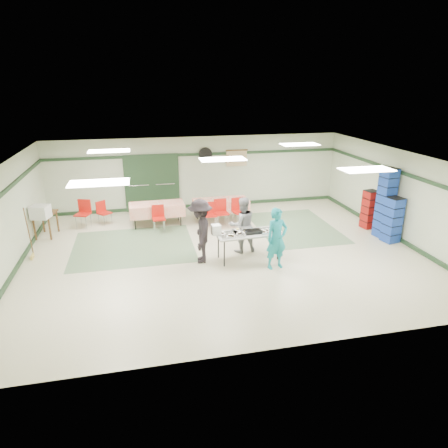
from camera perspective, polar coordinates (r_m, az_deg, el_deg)
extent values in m
plane|color=beige|center=(11.46, -0.18, -4.04)|extent=(11.00, 11.00, 0.00)
plane|color=silver|center=(10.66, -0.19, 9.36)|extent=(11.00, 11.00, 0.00)
plane|color=beige|center=(15.27, -3.78, 7.33)|extent=(11.00, 0.00, 11.00)
plane|color=beige|center=(6.98, 7.73, -8.43)|extent=(11.00, 0.00, 11.00)
plane|color=beige|center=(11.26, -28.72, 0.33)|extent=(0.00, 9.00, 9.00)
plane|color=beige|center=(13.24, 23.82, 3.73)|extent=(0.00, 9.00, 9.00)
cube|color=#1D361E|center=(15.11, -3.82, 9.90)|extent=(11.00, 0.06, 0.10)
cube|color=#1D361E|center=(15.57, -3.66, 2.67)|extent=(11.00, 0.06, 0.12)
cube|color=#1D361E|center=(11.06, -29.16, 3.76)|extent=(0.06, 9.00, 0.10)
cube|color=#1D361E|center=(11.69, -27.54, -5.63)|extent=(0.06, 9.00, 0.12)
cube|color=#1D361E|center=(13.07, 24.14, 6.67)|extent=(0.06, 9.00, 0.10)
cube|color=#1D361E|center=(13.60, 22.98, -1.49)|extent=(0.06, 9.00, 0.12)
cube|color=#617D5B|center=(12.17, -12.80, -3.09)|extent=(3.50, 3.00, 0.01)
cube|color=#617D5B|center=(13.59, 10.08, -0.45)|extent=(2.50, 3.50, 0.01)
cube|color=gray|center=(15.12, -12.03, 5.65)|extent=(0.90, 0.06, 2.10)
cube|color=gray|center=(15.15, -8.42, 5.90)|extent=(0.90, 0.06, 2.10)
cube|color=#1D361E|center=(15.11, -10.24, 5.76)|extent=(2.00, 0.03, 2.15)
cylinder|color=black|center=(15.13, -2.67, 9.94)|extent=(0.50, 0.10, 0.50)
cube|color=tan|center=(15.41, 1.80, 9.37)|extent=(0.80, 0.02, 0.60)
cube|color=#B0AFAB|center=(10.80, 3.49, -1.36)|extent=(1.81, 0.84, 0.04)
cylinder|color=black|center=(10.47, 0.04, -4.27)|extent=(0.04, 0.04, 0.72)
cylinder|color=black|center=(10.97, 7.72, -3.31)|extent=(0.04, 0.04, 0.72)
cylinder|color=black|center=(10.98, -0.81, -3.11)|extent=(0.04, 0.04, 0.72)
cylinder|color=black|center=(11.45, 6.56, -2.24)|extent=(0.04, 0.04, 0.72)
cube|color=silver|center=(10.95, 6.51, -0.98)|extent=(0.63, 0.49, 0.02)
cube|color=silver|center=(10.83, 2.98, -1.12)|extent=(0.65, 0.51, 0.02)
cube|color=silver|center=(10.61, 1.09, -1.54)|extent=(0.66, 0.52, 0.02)
cube|color=black|center=(10.78, 4.14, -1.08)|extent=(0.48, 0.32, 0.08)
cube|color=white|center=(10.61, -1.15, -0.83)|extent=(0.25, 0.23, 0.27)
imported|color=teal|center=(10.33, 7.53, -2.08)|extent=(0.66, 0.49, 1.63)
imported|color=gray|center=(11.25, 2.60, -0.12)|extent=(0.84, 0.68, 1.61)
imported|color=black|center=(10.60, -3.40, -1.04)|extent=(0.79, 1.20, 1.74)
cube|color=red|center=(13.82, -0.46, 3.43)|extent=(1.89, 0.82, 0.05)
cube|color=red|center=(13.88, -0.46, 2.68)|extent=(1.89, 0.84, 0.40)
cylinder|color=black|center=(13.51, -3.44, 1.31)|extent=(0.04, 0.04, 0.72)
cylinder|color=black|center=(13.82, 3.01, 1.76)|extent=(0.04, 0.04, 0.72)
cylinder|color=black|center=(14.10, -3.84, 2.10)|extent=(0.04, 0.04, 0.72)
cylinder|color=black|center=(14.40, 2.35, 2.51)|extent=(0.04, 0.04, 0.72)
cube|color=red|center=(13.56, -9.60, 2.83)|extent=(1.82, 0.82, 0.05)
cube|color=red|center=(13.62, -9.56, 2.06)|extent=(1.82, 0.84, 0.40)
cylinder|color=black|center=(13.36, -12.61, 0.65)|extent=(0.04, 0.04, 0.72)
cylinder|color=black|center=(13.46, -6.22, 1.16)|extent=(0.04, 0.04, 0.72)
cylinder|color=black|center=(13.93, -12.69, 1.44)|extent=(0.04, 0.04, 0.72)
cylinder|color=black|center=(14.02, -6.56, 1.92)|extent=(0.04, 0.04, 0.72)
cube|color=#B4110E|center=(13.27, -0.34, 1.53)|extent=(0.45, 0.45, 0.04)
cube|color=#B4110E|center=(13.38, -0.56, 2.75)|extent=(0.43, 0.06, 0.43)
cylinder|color=silver|center=(13.15, -0.87, 0.22)|extent=(0.02, 0.02, 0.45)
cylinder|color=silver|center=(13.24, 0.58, 0.35)|extent=(0.02, 0.02, 0.45)
cylinder|color=silver|center=(13.47, -1.24, 0.69)|extent=(0.02, 0.02, 0.45)
cylinder|color=silver|center=(13.55, 0.17, 0.82)|extent=(0.02, 0.02, 0.45)
cube|color=#B4110E|center=(13.22, -1.91, 1.26)|extent=(0.43, 0.43, 0.04)
cube|color=#B4110E|center=(13.32, -2.00, 2.38)|extent=(0.40, 0.07, 0.39)
cylinder|color=silver|center=(13.13, -2.52, 0.07)|extent=(0.02, 0.02, 0.41)
cylinder|color=silver|center=(13.16, -1.15, 0.13)|extent=(0.02, 0.02, 0.41)
cylinder|color=silver|center=(13.43, -2.64, 0.52)|extent=(0.02, 0.02, 0.41)
cylinder|color=silver|center=(13.45, -1.30, 0.58)|extent=(0.02, 0.02, 0.41)
cube|color=#B4110E|center=(13.41, 2.27, 1.72)|extent=(0.51, 0.51, 0.04)
cube|color=#B4110E|center=(13.50, 1.92, 2.92)|extent=(0.43, 0.13, 0.43)
cylinder|color=silver|center=(13.27, 1.92, 0.39)|extent=(0.02, 0.02, 0.46)
cylinder|color=silver|center=(13.42, 3.25, 0.59)|extent=(0.02, 0.02, 0.46)
cylinder|color=silver|center=(13.56, 1.28, 0.83)|extent=(0.02, 0.02, 0.46)
cylinder|color=silver|center=(13.71, 2.58, 1.03)|extent=(0.02, 0.02, 0.46)
cube|color=#B4110E|center=(13.03, -9.30, 0.75)|extent=(0.41, 0.41, 0.04)
cube|color=#B4110E|center=(13.14, -9.43, 1.89)|extent=(0.40, 0.06, 0.40)
cylinder|color=silver|center=(12.95, -9.87, -0.49)|extent=(0.02, 0.02, 0.42)
cylinder|color=silver|center=(12.97, -8.47, -0.37)|extent=(0.02, 0.02, 0.42)
cylinder|color=silver|center=(13.25, -10.00, -0.03)|extent=(0.02, 0.02, 0.42)
cylinder|color=silver|center=(13.27, -8.64, 0.09)|extent=(0.02, 0.02, 0.42)
cube|color=#B4110E|center=(14.08, -16.70, 1.50)|extent=(0.53, 0.53, 0.04)
cube|color=#B4110E|center=(14.15, -17.20, 2.42)|extent=(0.31, 0.28, 0.38)
cylinder|color=silver|center=(13.95, -16.72, 0.38)|extent=(0.02, 0.02, 0.40)
cylinder|color=silver|center=(14.12, -15.76, 0.71)|extent=(0.02, 0.02, 0.40)
cylinder|color=silver|center=(14.18, -17.46, 0.62)|extent=(0.02, 0.02, 0.40)
cylinder|color=silver|center=(14.35, -16.51, 0.94)|extent=(0.02, 0.02, 0.40)
cube|color=#B4110E|center=(13.94, -19.54, 1.30)|extent=(0.56, 0.56, 0.04)
cube|color=#B4110E|center=(14.04, -19.30, 2.49)|extent=(0.43, 0.19, 0.44)
cylinder|color=silver|center=(13.96, -20.38, 0.12)|extent=(0.02, 0.02, 0.46)
cylinder|color=silver|center=(13.80, -19.09, 0.05)|extent=(0.02, 0.02, 0.46)
cylinder|color=silver|center=(14.25, -19.74, 0.59)|extent=(0.02, 0.02, 0.46)
cylinder|color=silver|center=(14.09, -18.47, 0.53)|extent=(0.02, 0.02, 0.46)
cube|color=#1B41A7|center=(13.22, 22.08, 2.78)|extent=(0.47, 0.47, 2.18)
cube|color=maroon|center=(13.98, 20.06, 1.97)|extent=(0.45, 0.45, 1.28)
cube|color=#1B41A7|center=(12.99, 22.93, 0.53)|extent=(0.50, 0.50, 1.39)
cube|color=brown|center=(13.61, -24.26, 1.29)|extent=(0.69, 0.95, 0.05)
cube|color=brown|center=(13.49, -25.43, -0.71)|extent=(0.05, 0.05, 0.70)
cube|color=brown|center=(13.33, -23.62, -0.68)|extent=(0.05, 0.05, 0.70)
cube|color=brown|center=(14.12, -24.43, 0.31)|extent=(0.05, 0.05, 0.70)
cube|color=brown|center=(13.97, -22.70, 0.35)|extent=(0.05, 0.05, 0.70)
cube|color=beige|center=(13.11, -24.76, 1.58)|extent=(0.60, 0.55, 0.40)
cylinder|color=brown|center=(12.05, -26.13, -1.07)|extent=(0.05, 0.23, 1.45)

